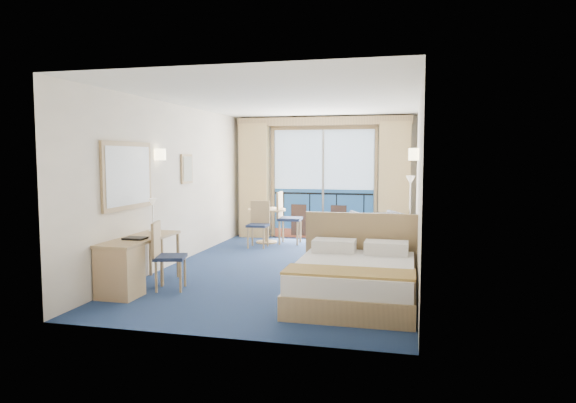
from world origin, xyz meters
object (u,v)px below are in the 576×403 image
object	(u,v)px
table_chair_b	(259,221)
bed	(355,279)
desk	(124,266)
armchair	(377,231)
nightstand	(399,261)
table_chair_a	(286,214)
round_table	(267,217)
desk_chair	(164,252)
floor_lamp	(410,194)

from	to	relation	value
table_chair_b	bed	bearing A→B (deg)	-57.89
desk	bed	bearing A→B (deg)	8.20
armchair	nightstand	bearing A→B (deg)	77.43
nightstand	table_chair_a	size ratio (longest dim) A/B	0.55
nightstand	table_chair_b	xyz separation A→B (m)	(-2.83, 2.29, 0.23)
round_table	table_chair_a	distance (m)	0.41
bed	armchair	world-z (taller)	bed
nightstand	table_chair_b	distance (m)	3.65
nightstand	table_chair_a	xyz separation A→B (m)	(-2.40, 2.81, 0.31)
desk	desk_chair	xyz separation A→B (m)	(0.38, 0.39, 0.14)
armchair	table_chair_a	world-z (taller)	table_chair_a
nightstand	table_chair_b	bearing A→B (deg)	141.05
round_table	desk_chair	bearing A→B (deg)	-94.21
nightstand	floor_lamp	world-z (taller)	floor_lamp
nightstand	table_chair_b	size ratio (longest dim) A/B	0.64
nightstand	bed	bearing A→B (deg)	-113.45
desk_chair	table_chair_b	world-z (taller)	desk_chair
bed	floor_lamp	xyz separation A→B (m)	(0.64, 3.87, 0.81)
armchair	desk	size ratio (longest dim) A/B	0.57
bed	round_table	world-z (taller)	bed
bed	desk_chair	world-z (taller)	bed
desk	round_table	xyz separation A→B (m)	(0.67, 4.41, 0.16)
table_chair_a	desk	bearing A→B (deg)	163.45
armchair	table_chair_b	world-z (taller)	table_chair_b
bed	desk	world-z (taller)	bed
armchair	floor_lamp	size ratio (longest dim) A/B	0.59
bed	table_chair_b	distance (m)	4.19
nightstand	round_table	bearing A→B (deg)	135.24
armchair	table_chair_b	xyz separation A→B (m)	(-2.34, -0.13, 0.13)
nightstand	round_table	size ratio (longest dim) A/B	0.74
nightstand	table_chair_a	distance (m)	3.71
floor_lamp	table_chair_a	world-z (taller)	floor_lamp
floor_lamp	table_chair_a	size ratio (longest dim) A/B	1.33
table_chair_a	floor_lamp	bearing A→B (deg)	-95.69
nightstand	table_chair_b	world-z (taller)	table_chair_b
desk	armchair	bearing A→B (deg)	53.43
nightstand	desk_chair	bearing A→B (deg)	-158.39
desk_chair	table_chair_a	world-z (taller)	table_chair_a
round_table	desk	bearing A→B (deg)	-98.68
bed	table_chair_b	size ratio (longest dim) A/B	2.08
table_chair_a	table_chair_b	distance (m)	0.68
desk	table_chair_b	distance (m)	3.96
round_table	floor_lamp	bearing A→B (deg)	-2.16
floor_lamp	armchair	bearing A→B (deg)	-157.03
bed	round_table	xyz separation A→B (m)	(-2.30, 3.98, 0.26)
table_chair_a	nightstand	bearing A→B (deg)	-142.22
desk	table_chair_a	world-z (taller)	table_chair_a
bed	desk	size ratio (longest dim) A/B	1.29
armchair	desk	xyz separation A→B (m)	(-2.99, -4.03, 0.00)
nightstand	desk_chair	world-z (taller)	desk_chair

